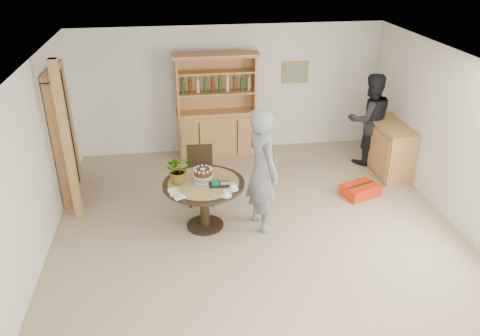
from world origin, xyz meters
The scene contains 17 objects.
ground centered at (0.00, 0.00, 0.00)m, with size 7.00×7.00×0.00m, color tan.
room_shell centered at (0.00, 0.01, 1.74)m, with size 6.04×7.04×2.52m.
doorway centered at (-2.93, 2.00, 1.11)m, with size 0.13×1.10×2.18m.
pine_post centered at (-2.70, 1.20, 1.25)m, with size 0.12×0.12×2.50m, color tan.
hutch centered at (-0.30, 3.24, 0.69)m, with size 1.62×0.54×2.04m.
sideboard centered at (2.74, 2.00, 0.47)m, with size 0.54×1.26×0.94m.
dining_table centered at (-0.76, 0.64, 0.60)m, with size 1.20×1.20×0.76m.
dining_chair centered at (-0.76, 1.47, 0.54)m, with size 0.44×0.44×0.95m.
birthday_cake centered at (-0.76, 0.69, 0.88)m, with size 0.30×0.30×0.20m.
flower_vase centered at (-1.11, 0.69, 0.97)m, with size 0.38×0.33×0.42m, color #3F7233.
gift_tray centered at (-0.55, 0.51, 0.79)m, with size 0.30×0.20×0.08m.
coffee_cup_a centered at (-0.36, 0.36, 0.80)m, with size 0.15×0.15×0.09m.
coffee_cup_b centered at (-0.48, 0.19, 0.79)m, with size 0.15×0.15×0.08m.
napkins centered at (-1.17, 0.32, 0.77)m, with size 0.24×0.33×0.03m.
teen_boy centered at (0.09, 0.54, 0.95)m, with size 0.69×0.45×1.89m, color slate.
adult_person centered at (2.50, 2.44, 0.88)m, with size 0.86×0.67×1.76m, color black.
red_suitcase centered at (1.92, 1.19, 0.10)m, with size 0.70×0.58×0.21m.
Camera 1 is at (-1.11, -5.37, 3.98)m, focal length 35.00 mm.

